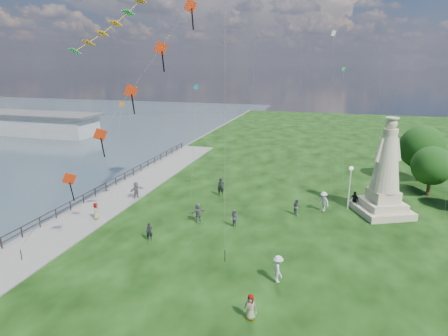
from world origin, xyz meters
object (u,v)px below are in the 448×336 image
(pier_pavilion, at_px, (30,123))
(person_5, at_px, (136,191))
(person_4, at_px, (250,307))
(person_10, at_px, (96,212))
(person_0, at_px, (149,232))
(person_9, at_px, (354,200))
(lamppost, at_px, (350,178))
(person_7, at_px, (297,207))
(person_1, at_px, (234,219))
(person_6, at_px, (221,187))
(person_8, at_px, (323,201))
(person_2, at_px, (278,269))
(statue, at_px, (385,179))
(person_11, at_px, (198,212))

(pier_pavilion, height_order, person_5, pier_pavilion)
(person_4, height_order, person_10, person_4)
(person_0, bearing_deg, person_9, 6.76)
(lamppost, bearing_deg, person_7, -149.70)
(person_9, bearing_deg, person_4, -64.00)
(lamppost, xyz_separation_m, person_7, (-4.66, -2.72, -2.35))
(person_1, bearing_deg, person_7, 75.53)
(pier_pavilion, bearing_deg, person_5, -36.06)
(person_6, bearing_deg, person_8, -24.45)
(person_1, relative_size, person_8, 0.82)
(pier_pavilion, distance_m, person_6, 54.73)
(lamppost, relative_size, person_8, 2.25)
(person_7, bearing_deg, pier_pavilion, 25.56)
(pier_pavilion, distance_m, person_0, 59.16)
(lamppost, xyz_separation_m, person_4, (-5.68, -18.50, -2.36))
(person_1, height_order, person_2, person_2)
(person_0, distance_m, person_4, 12.13)
(person_4, distance_m, person_7, 15.81)
(person_7, height_order, person_10, person_7)
(person_2, height_order, person_4, person_2)
(statue, bearing_deg, person_11, 177.67)
(lamppost, relative_size, person_5, 2.47)
(statue, distance_m, person_1, 14.59)
(statue, height_order, person_7, statue)
(person_9, height_order, person_10, person_9)
(person_1, bearing_deg, person_5, -164.82)
(statue, distance_m, person_4, 20.43)
(person_6, height_order, person_10, person_6)
(person_11, bearing_deg, person_0, 10.53)
(pier_pavilion, relative_size, statue, 3.30)
(person_1, height_order, person_4, person_1)
(pier_pavilion, bearing_deg, lamppost, -23.09)
(person_8, xyz_separation_m, person_9, (2.88, 1.62, -0.11))
(lamppost, height_order, person_2, lamppost)
(person_1, distance_m, person_5, 12.22)
(person_11, bearing_deg, person_6, -140.92)
(person_0, bearing_deg, person_6, 48.33)
(pier_pavilion, relative_size, person_4, 19.70)
(person_2, xyz_separation_m, person_9, (5.34, 14.87, -0.07))
(pier_pavilion, distance_m, statue, 69.47)
(person_4, relative_size, person_6, 0.80)
(person_0, height_order, person_11, person_11)
(statue, distance_m, person_9, 3.63)
(person_4, bearing_deg, statue, 65.39)
(person_6, xyz_separation_m, person_11, (-0.01, -7.16, -0.09))
(person_0, bearing_deg, person_1, 6.35)
(person_6, bearing_deg, person_0, -118.51)
(person_5, relative_size, person_9, 1.03)
(lamppost, bearing_deg, person_8, -153.84)
(person_1, relative_size, person_11, 0.92)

